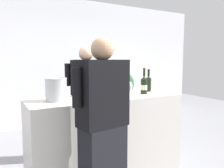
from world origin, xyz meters
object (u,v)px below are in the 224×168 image
wine_glass (130,87)px  ice_bucket (56,89)px  wine_bottle_3 (148,83)px  wine_bottle_5 (116,85)px  person_guest (103,133)px  potted_shrub (116,100)px  wine_bottle_1 (106,85)px  wine_bottle_0 (121,84)px  wine_bottle_2 (144,85)px  wine_bottle_4 (109,84)px  person_server (87,104)px  wine_bottle_6 (92,86)px

wine_glass → ice_bucket: bearing=167.4°
wine_bottle_3 → wine_bottle_5: 0.57m
person_guest → potted_shrub: 1.97m
wine_bottle_1 → person_guest: (-0.39, -0.68, -0.34)m
wine_bottle_0 → person_guest: bearing=-131.1°
wine_bottle_3 → wine_glass: 0.56m
wine_bottle_0 → wine_bottle_1: size_ratio=0.92×
wine_bottle_1 → wine_glass: bearing=-46.8°
wine_bottle_2 → wine_bottle_3: 0.24m
wine_bottle_4 → potted_shrub: 1.13m
wine_bottle_0 → person_server: (-0.28, 0.51, -0.33)m
potted_shrub → wine_bottle_2: bearing=-100.7°
wine_bottle_0 → wine_bottle_4: 0.18m
wine_bottle_0 → wine_bottle_4: size_ratio=0.95×
wine_glass → person_guest: 0.82m
wine_bottle_5 → wine_glass: (0.08, -0.19, -0.00)m
wine_bottle_3 → potted_shrub: wine_bottle_3 is taller
wine_bottle_2 → wine_bottle_5: size_ratio=0.98×
wine_bottle_2 → ice_bucket: 1.13m
wine_bottle_5 → person_guest: size_ratio=0.21×
wine_bottle_4 → potted_shrub: (0.61, 0.86, -0.40)m
person_guest → potted_shrub: bearing=56.2°
person_guest → wine_glass: bearing=37.7°
person_guest → potted_shrub: (1.10, 1.64, -0.06)m
person_guest → wine_bottle_3: bearing=33.5°
wine_bottle_0 → wine_bottle_3: size_ratio=1.08×
person_server → wine_bottle_2: bearing=-54.7°
wine_bottle_3 → wine_bottle_6: 0.86m
ice_bucket → potted_shrub: 1.70m
wine_bottle_4 → wine_bottle_5: size_ratio=1.02×
wine_bottle_6 → person_server: size_ratio=0.20×
ice_bucket → wine_bottle_2: bearing=-3.9°
person_server → potted_shrub: 0.79m
wine_bottle_2 → wine_bottle_3: size_ratio=1.09×
person_guest → wine_bottle_0: bearing=48.9°
wine_bottle_1 → person_server: bearing=89.9°
wine_bottle_4 → wine_glass: wine_bottle_4 is taller
wine_bottle_3 → wine_glass: size_ratio=1.68×
wine_bottle_0 → wine_glass: 0.32m
wine_bottle_1 → person_guest: size_ratio=0.22×
wine_bottle_4 → wine_bottle_2: bearing=-27.1°
wine_bottle_3 → wine_bottle_4: (-0.60, 0.06, 0.02)m
wine_bottle_4 → person_guest: 0.98m
wine_bottle_3 → wine_bottle_4: wine_bottle_4 is taller
wine_bottle_1 → wine_bottle_3: (0.70, 0.04, -0.01)m
wine_bottle_4 → person_server: bearing=101.2°
wine_bottle_2 → wine_bottle_6: 0.69m
wine_bottle_1 → wine_bottle_5: (0.13, -0.03, -0.01)m
wine_bottle_1 → wine_bottle_5: wine_bottle_1 is taller
wine_glass → person_server: person_server is taller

